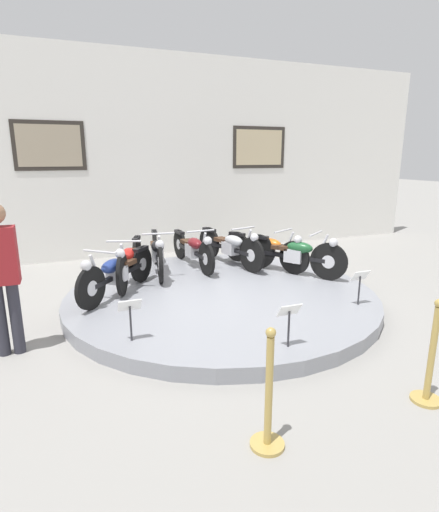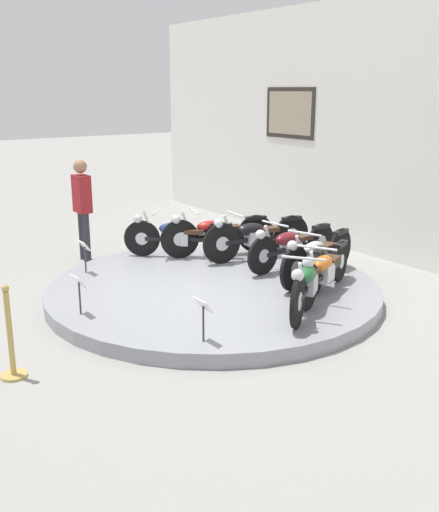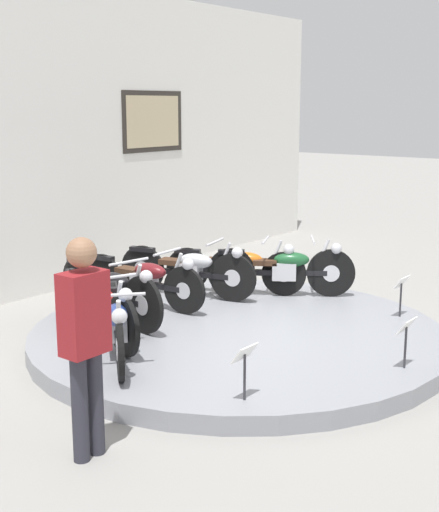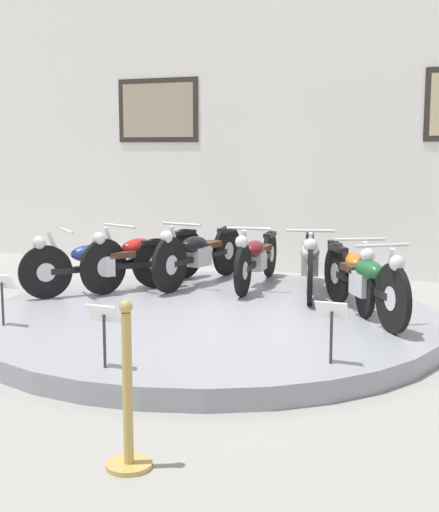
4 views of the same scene
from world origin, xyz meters
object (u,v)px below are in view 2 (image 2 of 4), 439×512
Objects in this scene: motorcycle_maroon at (291,244)px; motorcycle_silver at (317,255)px; info_placard_front_right at (203,311)px; motorcycle_orange at (325,269)px; visitor_standing at (82,204)px; info_placard_front_left at (85,250)px; motorcycle_black at (256,235)px; info_placard_front_centre at (79,286)px; stanchion_post_right_of_entry at (11,347)px; motorcycle_green at (308,280)px; motorcycle_red at (216,233)px; motorcycle_blue at (179,235)px.

motorcycle_silver is (0.72, -0.14, 0.02)m from motorcycle_maroon.
motorcycle_orange is at bearing 98.48° from info_placard_front_right.
info_placard_front_right is 4.59m from visitor_standing.
info_placard_front_left is (-1.62, -2.79, -0.00)m from motorcycle_maroon.
motorcycle_orange is 2.26m from info_placard_front_right.
motorcycle_black is 3.50m from info_placard_front_centre.
info_placard_front_right is (1.61, -2.79, -0.00)m from motorcycle_maroon.
motorcycle_black is 4.81m from stanchion_post_right_of_entry.
motorcycle_red is at bearing 168.55° from motorcycle_green.
motorcycle_red is 2.39m from visitor_standing.
motorcycle_red is at bearing 179.98° from motorcycle_orange.
motorcycle_green is at bearing 13.89° from visitor_standing.
motorcycle_green is at bearing -49.65° from motorcycle_silver.
visitor_standing reaches higher than info_placard_front_centre.
motorcycle_red is at bearing 81.37° from info_placard_front_left.
info_placard_front_right is (1.61, 0.78, 0.00)m from info_placard_front_centre.
stanchion_post_right_of_entry is at bearing -53.10° from info_placard_front_centre.
motorcycle_maroon is 3.81× the size of info_placard_front_centre.
info_placard_front_right is at bearing -48.65° from motorcycle_black.
motorcycle_red is 3.73× the size of info_placard_front_right.
motorcycle_blue is 1.82m from visitor_standing.
motorcycle_orange reaches higher than info_placard_front_right.
motorcycle_red is 2.03m from motorcycle_silver.
motorcycle_green is 3.26× the size of info_placard_front_left.
motorcycle_black reaches higher than motorcycle_silver.
motorcycle_blue is 1.48× the size of stanchion_post_right_of_entry.
motorcycle_black reaches higher than motorcycle_green.
info_placard_front_left is at bearing 142.22° from stanchion_post_right_of_entry.
motorcycle_orange is 1.00× the size of visitor_standing.
info_placard_front_centre is (0.71, -3.42, -0.03)m from motorcycle_black.
visitor_standing reaches higher than info_placard_front_right.
motorcycle_blue is 4.31m from stanchion_post_right_of_entry.
info_placard_front_centre is 0.50× the size of stanchion_post_right_of_entry.
visitor_standing is (-1.37, -1.11, 0.45)m from motorcycle_blue.
motorcycle_maroon is 1.91m from motorcycle_green.
motorcycle_green is 3.65m from stanchion_post_right_of_entry.
motorcycle_blue is 1.29m from motorcycle_black.
motorcycle_orange is 4.55m from visitor_standing.
info_placard_front_right is at bearing 68.05° from stanchion_post_right_of_entry.
visitor_standing is (-1.31, 0.56, 0.46)m from info_placard_front_left.
motorcycle_red is 3.27m from info_placard_front_centre.
motorcycle_red is 1.07× the size of motorcycle_orange.
info_placard_front_left is at bearing -142.27° from motorcycle_orange.
motorcycle_red reaches higher than motorcycle_maroon.
info_placard_front_left is at bearing -108.75° from motorcycle_black.
visitor_standing reaches higher than motorcycle_black.
motorcycle_maroon is at bearing 37.26° from visitor_standing.
motorcycle_orange is 1.74× the size of stanchion_post_right_of_entry.
motorcycle_red reaches higher than motorcycle_blue.
motorcycle_green is 0.94× the size of visitor_standing.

